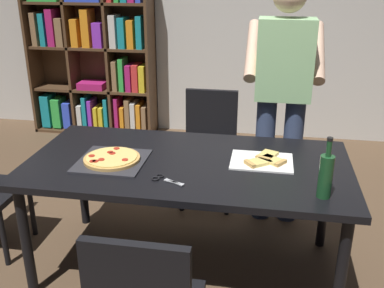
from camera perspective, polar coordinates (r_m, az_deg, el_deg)
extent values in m
plane|color=brown|center=(3.02, -0.51, -15.31)|extent=(12.00, 12.00, 0.00)
cube|color=silver|center=(5.00, 5.06, 16.93)|extent=(6.40, 0.10, 2.80)
cube|color=black|center=(2.64, -0.56, -2.60)|extent=(1.89, 0.96, 0.04)
cylinder|color=black|center=(2.78, -20.38, -11.62)|extent=(0.06, 0.06, 0.71)
cylinder|color=black|center=(2.49, 18.43, -15.64)|extent=(0.06, 0.06, 0.71)
cylinder|color=black|center=(3.39, -13.84, -4.48)|extent=(0.06, 0.06, 0.71)
cylinder|color=black|center=(3.16, 16.59, -6.84)|extent=(0.06, 0.06, 0.71)
cube|color=black|center=(3.56, 2.03, -1.20)|extent=(0.42, 0.42, 0.04)
cube|color=black|center=(3.65, 2.50, 3.49)|extent=(0.42, 0.04, 0.45)
cylinder|color=black|center=(3.52, -1.34, -5.51)|extent=(0.04, 0.04, 0.41)
cylinder|color=black|center=(3.48, 4.52, -5.96)|extent=(0.04, 0.04, 0.41)
cylinder|color=black|center=(3.84, -0.30, -3.07)|extent=(0.04, 0.04, 0.41)
cylinder|color=black|center=(3.80, 5.06, -3.45)|extent=(0.04, 0.04, 0.41)
cylinder|color=black|center=(3.16, -22.87, -10.92)|extent=(0.04, 0.04, 0.41)
cylinder|color=black|center=(3.42, -19.74, -7.84)|extent=(0.04, 0.04, 0.41)
cube|color=#513823|center=(5.47, -19.59, 11.72)|extent=(0.03, 0.35, 1.95)
cube|color=#513823|center=(4.96, -5.29, 11.92)|extent=(0.03, 0.35, 1.95)
cube|color=#513823|center=(5.42, -11.96, 1.88)|extent=(1.40, 0.35, 0.03)
cube|color=#513823|center=(5.32, -12.14, 12.22)|extent=(1.40, 0.03, 1.95)
cube|color=#513823|center=(5.28, -12.37, 6.86)|extent=(1.34, 0.29, 0.03)
cube|color=#513823|center=(5.18, -12.80, 11.91)|extent=(1.34, 0.29, 0.03)
cube|color=#513823|center=(5.12, -13.25, 17.11)|extent=(1.34, 0.29, 0.03)
cube|color=#513823|center=(5.27, -15.10, 11.86)|extent=(0.03, 0.29, 1.89)
cube|color=#513823|center=(5.10, -10.42, 11.93)|extent=(0.03, 0.29, 1.89)
cube|color=teal|center=(5.57, -17.74, 4.19)|extent=(0.10, 0.22, 0.37)
cube|color=green|center=(5.52, -16.52, 3.98)|extent=(0.10, 0.22, 0.34)
cube|color=blue|center=(5.47, -15.29, 3.75)|extent=(0.09, 0.22, 0.30)
cube|color=silver|center=(5.41, -13.76, 3.57)|extent=(0.05, 0.22, 0.28)
cube|color=teal|center=(5.37, -13.18, 4.06)|extent=(0.05, 0.22, 0.38)
cube|color=purple|center=(5.35, -12.52, 3.85)|extent=(0.04, 0.22, 0.34)
cube|color=yellow|center=(5.34, -11.85, 3.42)|extent=(0.04, 0.22, 0.26)
cube|color=yellow|center=(5.31, -11.20, 3.39)|extent=(0.05, 0.22, 0.26)
cube|color=teal|center=(5.28, -10.59, 3.90)|extent=(0.04, 0.22, 0.37)
cube|color=#B21E66|center=(5.23, -9.31, 3.92)|extent=(0.04, 0.22, 0.38)
cube|color=orange|center=(5.23, -8.60, 3.35)|extent=(0.04, 0.22, 0.28)
cube|color=olive|center=(5.19, -7.96, 3.80)|extent=(0.05, 0.22, 0.37)
cube|color=silver|center=(5.18, -7.27, 3.58)|extent=(0.05, 0.22, 0.34)
cube|color=orange|center=(5.16, -6.58, 3.48)|extent=(0.05, 0.22, 0.32)
cube|color=olive|center=(5.15, -5.88, 3.32)|extent=(0.05, 0.22, 0.30)
cube|color=#B21E66|center=(5.24, -12.50, 7.35)|extent=(0.30, 0.25, 0.07)
cube|color=olive|center=(5.11, -9.54, 8.67)|extent=(0.05, 0.22, 0.33)
cube|color=green|center=(5.08, -8.72, 8.81)|extent=(0.05, 0.22, 0.36)
cube|color=#B21E66|center=(5.07, -7.86, 8.42)|extent=(0.06, 0.22, 0.29)
cube|color=red|center=(5.05, -7.01, 8.44)|extent=(0.07, 0.22, 0.30)
cube|color=yellow|center=(5.02, -6.16, 8.37)|extent=(0.06, 0.22, 0.29)
cube|color=olive|center=(5.39, -19.06, 13.72)|extent=(0.06, 0.22, 0.35)
cube|color=teal|center=(5.34, -18.12, 13.73)|extent=(0.06, 0.22, 0.35)
cube|color=#B21E66|center=(5.29, -17.19, 14.03)|extent=(0.08, 0.22, 0.39)
cube|color=olive|center=(5.26, -16.17, 13.58)|extent=(0.08, 0.22, 0.30)
cube|color=orange|center=(5.19, -14.39, 13.61)|extent=(0.08, 0.22, 0.30)
cube|color=orange|center=(5.13, -13.09, 14.22)|extent=(0.09, 0.22, 0.40)
cube|color=purple|center=(5.09, -11.64, 13.50)|extent=(0.10, 0.22, 0.26)
cube|color=silver|center=(5.02, -9.78, 13.99)|extent=(0.07, 0.22, 0.34)
cube|color=teal|center=(4.99, -8.70, 13.87)|extent=(0.07, 0.22, 0.32)
cube|color=orange|center=(4.97, -7.60, 13.74)|extent=(0.07, 0.22, 0.29)
cube|color=teal|center=(4.94, -6.51, 13.99)|extent=(0.06, 0.22, 0.34)
cylinder|color=#38476B|center=(3.38, 12.49, -2.19)|extent=(0.14, 0.14, 0.95)
cylinder|color=#38476B|center=(3.38, 9.11, -1.97)|extent=(0.14, 0.14, 0.95)
cube|color=#99CC8C|center=(3.15, 11.77, 10.47)|extent=(0.38, 0.22, 0.55)
cylinder|color=#E0B293|center=(3.34, 15.76, 11.22)|extent=(0.09, 0.50, 0.39)
cylinder|color=#E0B293|center=(3.33, 7.71, 11.78)|extent=(0.09, 0.50, 0.39)
cube|color=#2D2D33|center=(2.67, -10.15, -2.13)|extent=(0.39, 0.39, 0.01)
cylinder|color=tan|center=(2.66, -10.17, -1.85)|extent=(0.33, 0.33, 0.02)
cylinder|color=#EACC6B|center=(2.66, -10.18, -1.61)|extent=(0.30, 0.30, 0.01)
cylinder|color=#B22819|center=(2.76, -9.58, -0.56)|extent=(0.04, 0.04, 0.00)
cylinder|color=#B22819|center=(2.62, -11.48, -1.94)|extent=(0.04, 0.04, 0.00)
cylinder|color=#B22819|center=(2.61, -12.54, -2.14)|extent=(0.04, 0.04, 0.00)
cylinder|color=#B22819|center=(2.59, -8.54, -1.99)|extent=(0.04, 0.04, 0.00)
cylinder|color=#B22819|center=(2.61, -12.22, -2.14)|extent=(0.04, 0.04, 0.00)
cylinder|color=#B22819|center=(2.71, -10.39, -1.02)|extent=(0.04, 0.04, 0.00)
cylinder|color=#B22819|center=(2.69, -10.10, -1.17)|extent=(0.04, 0.04, 0.00)
cylinder|color=#B22819|center=(2.68, -12.67, -1.47)|extent=(0.04, 0.04, 0.00)
cube|color=white|center=(2.65, 8.86, -2.20)|extent=(0.36, 0.28, 0.01)
cube|color=#EACC6B|center=(2.60, 8.46, -2.31)|extent=(0.17, 0.16, 0.02)
cube|color=tan|center=(2.57, 7.37, -2.53)|extent=(0.07, 0.09, 0.02)
cube|color=#EACC6B|center=(2.70, 9.57, -1.44)|extent=(0.14, 0.16, 0.02)
cube|color=tan|center=(2.65, 9.04, -1.84)|extent=(0.09, 0.06, 0.02)
cube|color=#EACC6B|center=(2.64, 10.18, -2.06)|extent=(0.17, 0.15, 0.02)
cube|color=tan|center=(2.61, 11.25, -2.39)|extent=(0.07, 0.09, 0.02)
cylinder|color=#194723|center=(2.29, 16.64, -4.01)|extent=(0.07, 0.07, 0.22)
cylinder|color=#194723|center=(2.23, 17.06, -0.54)|extent=(0.03, 0.03, 0.08)
cylinder|color=black|center=(2.22, 17.19, 0.60)|extent=(0.03, 0.03, 0.02)
cube|color=silver|center=(2.37, -2.29, -4.90)|extent=(0.12, 0.05, 0.01)
cube|color=silver|center=(2.37, -2.29, -4.90)|extent=(0.11, 0.07, 0.01)
torus|color=black|center=(2.45, -4.11, -4.07)|extent=(0.06, 0.06, 0.01)
torus|color=black|center=(2.42, -4.69, -4.41)|extent=(0.06, 0.06, 0.01)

